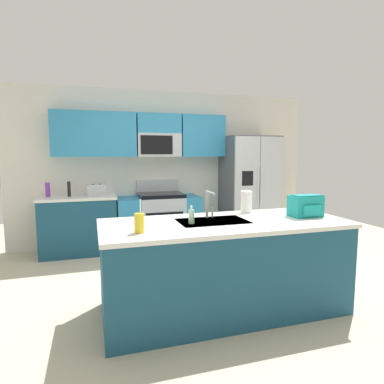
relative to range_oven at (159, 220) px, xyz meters
name	(u,v)px	position (x,y,z in m)	size (l,w,h in m)	color
ground_plane	(208,286)	(0.23, -1.80, -0.44)	(9.00, 9.00, 0.00)	beige
kitchen_wall_unit	(160,158)	(0.09, 0.28, 1.03)	(5.20, 0.43, 2.60)	silver
back_counter	(79,225)	(-1.26, 0.00, 0.01)	(1.15, 0.63, 0.90)	navy
range_oven	(159,220)	(0.00, 0.00, 0.00)	(1.36, 0.61, 1.10)	#B7BABF
refrigerator	(249,189)	(1.62, -0.07, 0.48)	(0.90, 0.76, 1.85)	#4C4F54
island_counter	(224,266)	(0.17, -2.39, 0.01)	(2.37, 1.00, 0.90)	navy
toaster	(97,190)	(-0.98, -0.05, 0.55)	(0.28, 0.16, 0.18)	#B7BABF
pepper_mill	(69,189)	(-1.38, 0.00, 0.57)	(0.05, 0.05, 0.23)	black
bottle_purple	(48,190)	(-1.69, 0.06, 0.56)	(0.07, 0.07, 0.22)	purple
sink_faucet	(208,202)	(0.08, -2.20, 0.62)	(0.09, 0.21, 0.28)	#B7BABF
drink_cup_yellow	(139,223)	(-0.68, -2.61, 0.54)	(0.08, 0.08, 0.28)	yellow
soap_dispenser	(191,216)	(-0.16, -2.40, 0.53)	(0.06, 0.06, 0.17)	#A5D8B2
paper_towel_roll	(246,202)	(0.59, -2.02, 0.58)	(0.12, 0.12, 0.24)	white
backpack	(306,205)	(1.08, -2.42, 0.57)	(0.32, 0.22, 0.23)	teal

